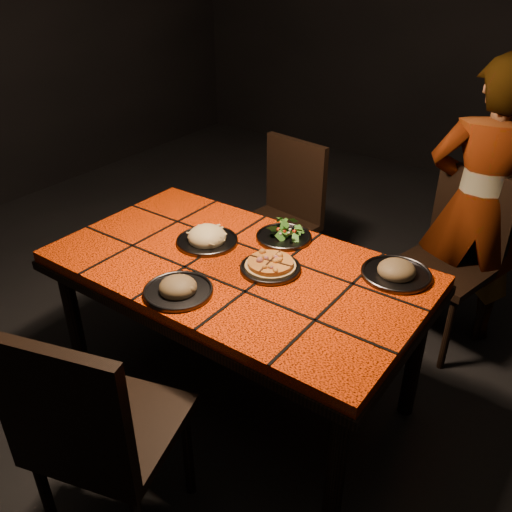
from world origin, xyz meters
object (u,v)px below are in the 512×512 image
Objects in this scene: dining_table at (236,279)px; chair_far_left at (283,210)px; chair_near at (93,430)px; diner at (479,206)px; chair_far_right at (456,248)px; plate_pasta at (207,238)px; plate_pizza at (270,266)px.

chair_far_left reaches higher than dining_table.
chair_near is 2.14m from diner.
plate_pasta is at bearing -118.25° from chair_far_right.
chair_far_left is 3.71× the size of plate_pizza.
chair_near reaches higher than plate_pasta.
chair_near is at bearing -84.60° from dining_table.
diner reaches higher than chair_far_right.
chair_far_right reaches higher than plate_pizza.
plate_pizza is 0.37m from plate_pasta.
plate_pizza reaches higher than dining_table.
diner is (0.05, 0.10, 0.22)m from chair_far_right.
chair_far_left is 0.89m from plate_pasta.
chair_far_left is at bearing 119.93° from plate_pizza.
chair_near is 1.05× the size of chair_far_left.
plate_pasta is at bearing 175.85° from plate_pizza.
plate_pasta is at bearing -88.79° from chair_near.
chair_near is 0.94m from plate_pizza.
plate_pasta is (-0.91, -1.09, 0.01)m from diner.
dining_table is at bearing -108.32° from chair_far_right.
chair_far_left is 1.04m from plate_pizza.
dining_table is 1.69× the size of chair_far_left.
dining_table is 1.61× the size of chair_near.
chair_near is at bearing -68.32° from chair_far_left.
dining_table is 0.18m from plate_pizza.
chair_near is at bearing -94.09° from plate_pizza.
chair_far_right is 1.33m from plate_pasta.
chair_near reaches higher than chair_far_right.
chair_far_right is (1.00, 0.14, -0.00)m from chair_far_left.
chair_far_right is 1.15m from plate_pizza.
plate_pasta reaches higher than plate_pizza.
dining_table is at bearing -60.90° from chair_far_left.
plate_pasta reaches higher than dining_table.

